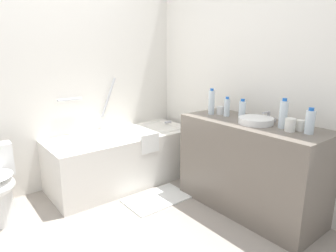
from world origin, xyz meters
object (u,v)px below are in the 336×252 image
(sink_basin, at_px, (256,121))
(drinking_glass_3, at_px, (300,125))
(bathtub, at_px, (124,156))
(water_bottle_4, at_px, (242,109))
(water_bottle_3, at_px, (310,122))
(water_bottle_2, at_px, (227,107))
(drinking_glass_1, at_px, (211,108))
(drinking_glass_2, at_px, (220,110))
(drinking_glass_0, at_px, (290,125))
(sink_faucet, at_px, (268,117))
(water_bottle_0, at_px, (283,114))
(bath_mat, at_px, (157,199))
(water_bottle_1, at_px, (211,102))

(sink_basin, distance_m, drinking_glass_3, 0.37)
(bathtub, distance_m, water_bottle_4, 1.41)
(water_bottle_3, distance_m, drinking_glass_3, 0.10)
(bathtub, bearing_deg, water_bottle_2, -55.87)
(drinking_glass_1, height_order, drinking_glass_2, drinking_glass_1)
(drinking_glass_0, bearing_deg, drinking_glass_2, 85.73)
(sink_basin, bearing_deg, sink_faucet, 0.00)
(water_bottle_2, bearing_deg, water_bottle_4, -78.40)
(sink_faucet, height_order, water_bottle_3, water_bottle_3)
(sink_faucet, height_order, water_bottle_0, water_bottle_0)
(water_bottle_4, distance_m, bath_mat, 1.21)
(bathtub, distance_m, drinking_glass_1, 1.12)
(water_bottle_2, bearing_deg, drinking_glass_1, 83.88)
(bathtub, relative_size, sink_faucet, 10.71)
(drinking_glass_3, xyz_separation_m, bath_mat, (-0.62, 1.06, -0.87))
(bathtub, distance_m, water_bottle_2, 1.28)
(bathtub, distance_m, water_bottle_1, 1.16)
(sink_faucet, relative_size, bath_mat, 0.24)
(water_bottle_3, bearing_deg, sink_faucet, 73.02)
(drinking_glass_0, relative_size, drinking_glass_3, 1.21)
(water_bottle_1, distance_m, drinking_glass_1, 0.13)
(bathtub, bearing_deg, water_bottle_3, -69.94)
(bath_mat, bearing_deg, water_bottle_2, -30.37)
(sink_faucet, distance_m, water_bottle_0, 0.27)
(sink_basin, xyz_separation_m, drinking_glass_3, (0.07, -0.36, 0.02))
(water_bottle_0, height_order, drinking_glass_3, water_bottle_0)
(water_bottle_1, height_order, water_bottle_3, water_bottle_1)
(drinking_glass_0, height_order, drinking_glass_3, drinking_glass_0)
(sink_faucet, relative_size, water_bottle_0, 0.62)
(bathtub, xyz_separation_m, water_bottle_1, (0.57, -0.77, 0.66))
(bathtub, xyz_separation_m, water_bottle_4, (0.66, -1.08, 0.62))
(bathtub, height_order, water_bottle_1, bathtub)
(water_bottle_4, bearing_deg, drinking_glass_0, -98.54)
(sink_faucet, distance_m, drinking_glass_0, 0.37)
(water_bottle_1, bearing_deg, drinking_glass_3, -84.23)
(bathtub, bearing_deg, sink_basin, -65.47)
(water_bottle_0, xyz_separation_m, water_bottle_2, (-0.00, 0.59, -0.03))
(drinking_glass_3, bearing_deg, sink_basin, 101.54)
(water_bottle_0, xyz_separation_m, water_bottle_3, (0.00, -0.22, -0.02))
(drinking_glass_3, bearing_deg, water_bottle_4, 90.12)
(drinking_glass_1, relative_size, drinking_glass_3, 1.04)
(sink_faucet, height_order, water_bottle_1, water_bottle_1)
(water_bottle_3, relative_size, drinking_glass_2, 2.50)
(water_bottle_1, bearing_deg, water_bottle_4, -74.23)
(drinking_glass_0, distance_m, bath_mat, 1.46)
(sink_basin, xyz_separation_m, water_bottle_3, (0.04, -0.44, 0.07))
(water_bottle_2, xyz_separation_m, water_bottle_3, (0.00, -0.80, 0.01))
(bathtub, height_order, drinking_glass_2, bathtub)
(drinking_glass_0, bearing_deg, water_bottle_1, 90.58)
(drinking_glass_0, bearing_deg, bath_mat, 117.94)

